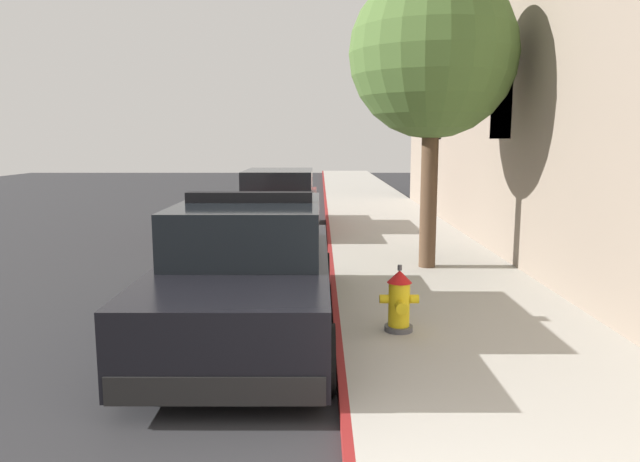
% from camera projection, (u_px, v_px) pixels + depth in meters
% --- Properties ---
extents(ground_plane, '(32.86, 60.00, 0.20)m').
position_uv_depth(ground_plane, '(117.00, 255.00, 12.29)').
color(ground_plane, '#2B2B2D').
extents(sidewalk_pavement, '(3.10, 60.00, 0.15)m').
position_uv_depth(sidewalk_pavement, '(403.00, 247.00, 12.28)').
color(sidewalk_pavement, '#ADA89E').
rests_on(sidewalk_pavement, ground).
extents(curb_painted_edge, '(0.08, 60.00, 0.15)m').
position_uv_depth(curb_painted_edge, '(328.00, 247.00, 12.28)').
color(curb_painted_edge, maroon).
rests_on(curb_painted_edge, ground).
extents(police_cruiser, '(1.94, 4.84, 1.68)m').
position_uv_depth(police_cruiser, '(248.00, 271.00, 6.99)').
color(police_cruiser, black).
rests_on(police_cruiser, ground).
extents(parked_car_silver_ahead, '(1.94, 4.84, 1.56)m').
position_uv_depth(parked_car_silver_ahead, '(277.00, 203.00, 14.57)').
color(parked_car_silver_ahead, maroon).
rests_on(parked_car_silver_ahead, ground).
extents(fire_hydrant, '(0.44, 0.40, 0.76)m').
position_uv_depth(fire_hydrant, '(397.00, 301.00, 6.61)').
color(fire_hydrant, '#4C4C51').
rests_on(fire_hydrant, sidewalk_pavement).
extents(street_tree, '(2.73, 2.73, 4.89)m').
position_uv_depth(street_tree, '(430.00, 55.00, 9.53)').
color(street_tree, brown).
rests_on(street_tree, sidewalk_pavement).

